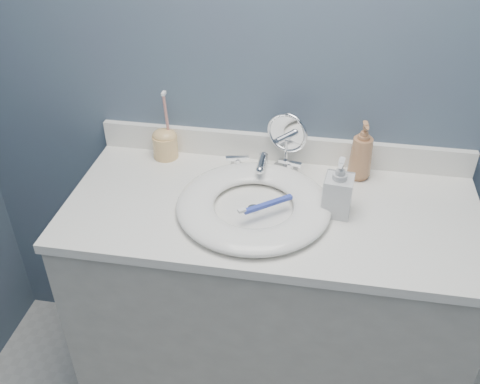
% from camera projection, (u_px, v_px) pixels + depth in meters
% --- Properties ---
extents(back_wall, '(2.20, 0.02, 2.40)m').
position_uv_depth(back_wall, '(286.00, 67.00, 1.61)').
color(back_wall, '#485D6C').
rests_on(back_wall, ground).
extents(vanity_cabinet, '(1.20, 0.55, 0.85)m').
position_uv_depth(vanity_cabinet, '(267.00, 312.00, 1.84)').
color(vanity_cabinet, beige).
rests_on(vanity_cabinet, ground).
extents(countertop, '(1.22, 0.57, 0.03)m').
position_uv_depth(countertop, '(272.00, 210.00, 1.58)').
color(countertop, white).
rests_on(countertop, vanity_cabinet).
extents(backsplash, '(1.22, 0.02, 0.09)m').
position_uv_depth(backsplash, '(282.00, 148.00, 1.76)').
color(backsplash, white).
rests_on(backsplash, countertop).
extents(basin, '(0.45, 0.45, 0.04)m').
position_uv_depth(basin, '(254.00, 205.00, 1.55)').
color(basin, white).
rests_on(basin, countertop).
extents(drain, '(0.04, 0.04, 0.01)m').
position_uv_depth(drain, '(254.00, 209.00, 1.56)').
color(drain, silver).
rests_on(drain, countertop).
extents(faucet, '(0.25, 0.13, 0.07)m').
position_uv_depth(faucet, '(263.00, 166.00, 1.70)').
color(faucet, silver).
rests_on(faucet, countertop).
extents(makeup_mirror, '(0.13, 0.08, 0.20)m').
position_uv_depth(makeup_mirror, '(287.00, 139.00, 1.68)').
color(makeup_mirror, silver).
rests_on(makeup_mirror, countertop).
extents(soap_bottle_amber, '(0.08, 0.08, 0.19)m').
position_uv_depth(soap_bottle_amber, '(362.00, 151.00, 1.65)').
color(soap_bottle_amber, '#AA744D').
rests_on(soap_bottle_amber, countertop).
extents(soap_bottle_clear, '(0.09, 0.09, 0.18)m').
position_uv_depth(soap_bottle_clear, '(339.00, 187.00, 1.50)').
color(soap_bottle_clear, silver).
rests_on(soap_bottle_clear, countertop).
extents(toothbrush_holder, '(0.08, 0.08, 0.24)m').
position_uv_depth(toothbrush_holder, '(165.00, 142.00, 1.77)').
color(toothbrush_holder, '#E7B873').
rests_on(toothbrush_holder, countertop).
extents(toothbrush_lying, '(0.15, 0.12, 0.02)m').
position_uv_depth(toothbrush_lying, '(266.00, 205.00, 1.51)').
color(toothbrush_lying, '#3144B0').
rests_on(toothbrush_lying, basin).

